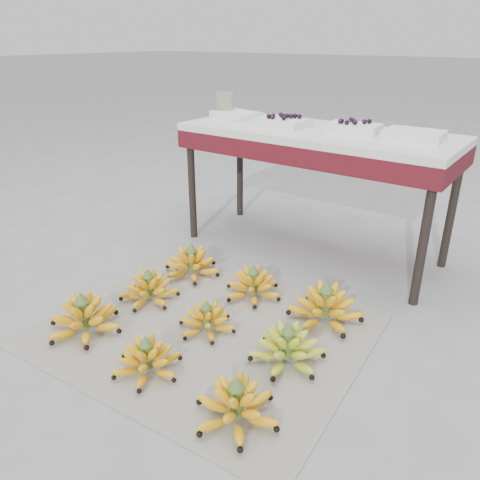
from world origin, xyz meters
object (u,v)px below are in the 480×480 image
Objects in this scene: newspaper_mat at (206,329)px; bunch_mid_center at (207,320)px; bunch_mid_right at (287,348)px; bunch_back_right at (325,307)px; bunch_front_left at (84,318)px; vendor_table at (316,144)px; tray_far_left at (236,115)px; tray_right at (353,128)px; bunch_front_center at (147,360)px; bunch_back_center at (253,285)px; tray_left at (282,122)px; bunch_mid_left at (149,289)px; tray_far_right at (414,135)px; bunch_front_right at (236,406)px; bunch_back_left at (192,264)px.

bunch_mid_center reaches higher than newspaper_mat.
bunch_mid_right is 0.33m from bunch_back_right.
bunch_front_left is 1.40m from vendor_table.
bunch_mid_center is at bearing -59.57° from tray_far_left.
tray_right reaches higher than bunch_front_left.
bunch_back_center is (-0.00, 0.66, 0.00)m from bunch_front_center.
bunch_front_center is 1.41m from tray_left.
bunch_front_center is at bearing -85.56° from bunch_mid_center.
tray_left reaches higher than bunch_mid_left.
bunch_mid_right is 1.38× the size of tray_far_right.
bunch_front_left is at bearing -74.62° from bunch_mid_left.
bunch_back_right is at bearing -56.57° from vendor_table.
newspaper_mat is 1.22m from tray_right.
tray_right is at bearing 11.74° from tray_left.
bunch_front_right is 1.31× the size of bunch_mid_center.
bunch_front_center is 0.51m from bunch_mid_right.
bunch_front_left is 0.96× the size of bunch_back_center.
newspaper_mat is 1.32m from tray_far_left.
bunch_mid_center is at bearing -113.42° from tray_far_right.
tray_far_right is (0.43, 0.99, 0.64)m from bunch_mid_center.
bunch_back_left is (-0.37, 0.66, 0.01)m from bunch_front_center.
bunch_back_center is at bearing -68.96° from tray_left.
newspaper_mat is at bearing 158.95° from bunch_mid_right.
tray_left is (-0.58, 0.57, 0.63)m from bunch_back_right.
bunch_back_right reaches higher than bunch_mid_left.
tray_left is (-0.22, 0.58, 0.64)m from bunch_back_center.
tray_left is (0.15, 0.58, 0.64)m from bunch_back_left.
bunch_front_left is at bearing -122.61° from tray_far_right.
tray_right is (0.13, 0.99, 0.65)m from bunch_mid_center.
bunch_mid_center is 0.86× the size of tray_far_left.
bunch_back_left reaches higher than bunch_front_right.
bunch_front_left is 0.83m from bunch_mid_right.
tray_far_right reaches higher than bunch_back_center.
newspaper_mat is 0.50m from bunch_back_left.
tray_far_left is (-0.56, 0.63, 0.64)m from bunch_back_center.
bunch_front_right is at bearing -63.50° from tray_left.
bunch_back_left is at bearing 133.76° from bunch_mid_right.
bunch_front_center is at bearing -108.33° from tray_far_right.
newspaper_mat is at bearing -87.88° from vendor_table.
vendor_table is 0.53m from tray_far_left.
bunch_back_right is 0.93m from tray_right.
bunch_front_right is 0.83m from bunch_mid_left.
bunch_back_right reaches higher than bunch_back_center.
bunch_mid_right reaches higher than bunch_mid_center.
bunch_front_right is at bearing -41.06° from bunch_back_center.
tray_far_left is (-0.57, 0.97, 0.64)m from bunch_mid_center.
bunch_mid_right is (-0.02, 0.34, 0.00)m from bunch_front_right.
bunch_front_left is at bearing -102.10° from bunch_back_left.
bunch_front_left is 1.53m from tray_right.
bunch_back_left is 0.88× the size of bunch_back_right.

